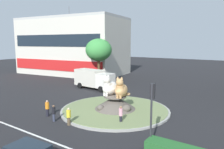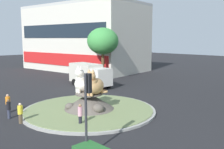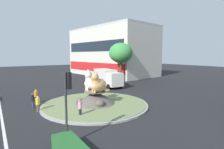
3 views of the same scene
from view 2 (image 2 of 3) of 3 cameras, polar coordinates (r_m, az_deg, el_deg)
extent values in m
plane|color=black|center=(22.82, -5.09, -8.15)|extent=(160.00, 160.00, 0.00)
cylinder|color=gray|center=(22.80, -5.09, -7.94)|extent=(11.63, 11.63, 0.18)
cylinder|color=#707F51|center=(22.77, -5.10, -7.66)|extent=(11.16, 11.16, 0.05)
cone|color=#564F47|center=(22.58, -5.12, -5.89)|extent=(4.36, 4.36, 1.39)
cylinder|color=#564F47|center=(22.44, -5.14, -4.32)|extent=(2.40, 2.40, 0.12)
ellipsoid|color=#564F47|center=(21.26, -3.12, -7.61)|extent=(0.97, 0.96, 0.78)
ellipsoid|color=#564F47|center=(24.10, -3.33, -6.00)|extent=(0.70, 0.76, 0.56)
ellipsoid|color=#564F47|center=(22.43, -9.44, -7.09)|extent=(0.77, 0.83, 0.62)
ellipsoid|color=silver|center=(22.95, -6.05, -2.01)|extent=(1.54, 2.19, 1.48)
cylinder|color=silver|center=(22.72, -6.94, -1.70)|extent=(1.08, 1.08, 0.93)
sphere|color=silver|center=(22.52, -7.30, 0.29)|extent=(0.82, 0.82, 0.82)
torus|color=silver|center=(23.21, -3.84, -3.35)|extent=(0.86, 0.86, 0.19)
cone|color=silver|center=(22.27, -7.04, 1.43)|extent=(0.37, 0.37, 0.33)
cone|color=silver|center=(22.65, -7.60, 1.54)|extent=(0.37, 0.37, 0.33)
cylinder|color=silver|center=(22.54, -7.43, -3.65)|extent=(0.26, 0.26, 0.37)
cylinder|color=silver|center=(22.83, -7.85, -3.51)|extent=(0.26, 0.26, 0.37)
ellipsoid|color=tan|center=(21.74, -3.84, -2.64)|extent=(1.63, 2.17, 1.41)
cylinder|color=tan|center=(21.41, -4.47, -2.38)|extent=(1.10, 1.10, 0.88)
sphere|color=tan|center=(21.17, -4.73, -0.39)|extent=(0.78, 0.78, 0.78)
torus|color=tan|center=(22.30, -1.95, -3.84)|extent=(1.11, 1.11, 0.18)
cone|color=tan|center=(20.98, -4.28, 0.78)|extent=(0.38, 0.38, 0.32)
cone|color=tan|center=(21.24, -5.20, 0.86)|extent=(0.38, 0.38, 0.32)
cylinder|color=tan|center=(21.20, -4.63, -4.39)|extent=(0.25, 0.25, 0.35)
cylinder|color=tan|center=(21.39, -5.31, -4.28)|extent=(0.25, 0.25, 0.35)
cylinder|color=#2D2D33|center=(13.74, -5.85, -9.30)|extent=(0.14, 0.14, 4.56)
cube|color=black|center=(13.49, -5.36, -1.95)|extent=(0.36, 0.30, 1.05)
sphere|color=#360606|center=(13.50, -5.16, -0.58)|extent=(0.18, 0.18, 0.18)
sphere|color=orange|center=(13.55, -5.14, -1.90)|extent=(0.18, 0.18, 0.18)
sphere|color=black|center=(13.61, -5.12, -3.21)|extent=(0.18, 0.18, 0.18)
cube|color=beige|center=(52.79, -6.30, 7.88)|extent=(25.80, 15.87, 12.42)
cube|color=red|center=(48.54, -11.59, 3.34)|extent=(23.18, 3.16, 2.24)
cube|color=#19232D|center=(48.41, -11.75, 9.51)|extent=(22.21, 2.99, 2.48)
cube|color=#B2B2AD|center=(53.16, -6.41, 14.86)|extent=(25.80, 15.87, 0.50)
cylinder|color=#4C4C51|center=(57.12, -6.74, 16.29)|extent=(0.10, 0.10, 3.28)
cylinder|color=brown|center=(39.40, -2.05, 1.76)|extent=(0.47, 0.47, 4.05)
ellipsoid|color=#3D8E42|center=(39.16, -2.08, 7.50)|extent=(4.79, 4.79, 4.07)
cylinder|color=#33384C|center=(22.22, -22.08, -8.21)|extent=(0.24, 0.24, 0.73)
cylinder|color=black|center=(22.05, -22.17, -6.51)|extent=(0.32, 0.32, 0.63)
sphere|color=brown|center=(21.95, -22.23, -5.45)|extent=(0.21, 0.21, 0.21)
cylinder|color=black|center=(23.96, -22.23, -7.02)|extent=(0.29, 0.29, 0.75)
cylinder|color=orange|center=(23.80, -22.32, -5.39)|extent=(0.38, 0.38, 0.65)
sphere|color=tan|center=(23.71, -22.38, -4.37)|extent=(0.21, 0.21, 0.21)
cylinder|color=brown|center=(20.67, -19.79, -9.29)|extent=(0.29, 0.29, 0.73)
cylinder|color=yellow|center=(20.48, -19.88, -7.45)|extent=(0.39, 0.39, 0.64)
sphere|color=beige|center=(20.38, -19.94, -6.30)|extent=(0.21, 0.21, 0.21)
cylinder|color=black|center=(19.02, -7.12, -10.32)|extent=(0.25, 0.25, 0.78)
cylinder|color=pink|center=(18.80, -7.16, -8.22)|extent=(0.34, 0.34, 0.67)
sphere|color=#936B4C|center=(18.68, -7.19, -6.90)|extent=(0.22, 0.22, 0.22)
cube|color=silver|center=(31.96, -2.55, -0.61)|extent=(2.20, 2.47, 2.18)
cube|color=beige|center=(34.65, -5.96, 0.35)|extent=(4.89, 2.67, 2.55)
cylinder|color=black|center=(32.80, -0.85, -2.30)|extent=(0.92, 0.37, 0.90)
cylinder|color=black|center=(31.40, -4.15, -2.79)|extent=(0.92, 0.37, 0.90)
cylinder|color=black|center=(36.31, -5.31, -1.32)|extent=(0.92, 0.37, 0.90)
cylinder|color=black|center=(35.06, -8.43, -1.71)|extent=(0.92, 0.37, 0.90)
camera|label=1|loc=(6.78, -93.15, 7.08)|focal=34.72mm
camera|label=3|loc=(4.65, 43.90, -3.96)|focal=28.30mm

